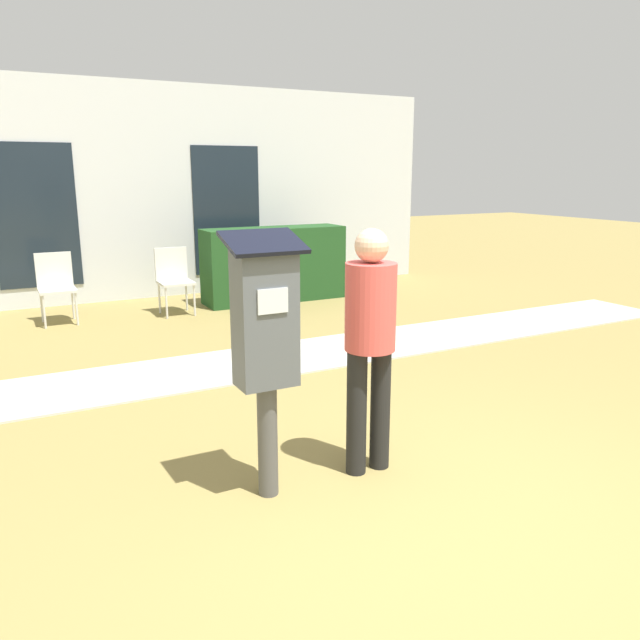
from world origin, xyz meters
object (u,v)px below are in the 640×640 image
object	(u,v)px
person_standing	(370,333)
outdoor_chair_middle	(174,275)
parking_meter	(265,332)
outdoor_chair_left	(56,282)

from	to	relation	value
person_standing	outdoor_chair_middle	xyz separation A→B (m)	(0.12, 5.18, -0.40)
parking_meter	outdoor_chair_left	size ratio (longest dim) A/B	1.77
parking_meter	outdoor_chair_left	distance (m)	5.41
outdoor_chair_left	parking_meter	bearing A→B (deg)	-103.29
outdoor_chair_left	outdoor_chair_middle	bearing A→B (deg)	-26.91
parking_meter	outdoor_chair_left	bearing A→B (deg)	97.04
parking_meter	outdoor_chair_middle	xyz separation A→B (m)	(0.82, 5.17, -0.49)
parking_meter	person_standing	world-z (taller)	parking_meter
person_standing	outdoor_chair_middle	size ratio (longest dim) A/B	1.76
outdoor_chair_middle	person_standing	bearing A→B (deg)	-72.24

